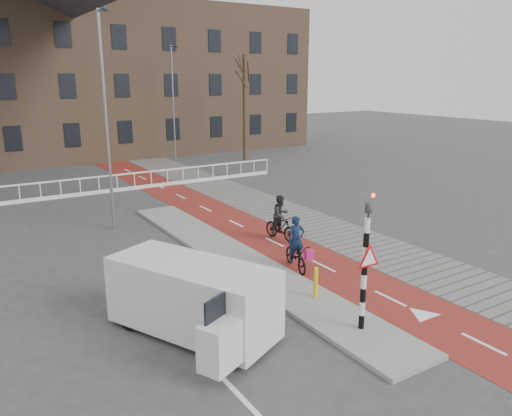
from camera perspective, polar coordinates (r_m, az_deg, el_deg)
ground at (r=14.90m, az=8.21°, el=-10.14°), size 120.00×120.00×0.00m
bike_lane at (r=23.56m, az=-4.71°, el=-0.60°), size 2.50×60.00×0.01m
sidewalk at (r=24.92m, az=1.01°, el=0.30°), size 3.00×60.00×0.01m
curb_island at (r=17.52m, az=-2.04°, el=-5.87°), size 1.80×16.00×0.12m
traffic_signal at (r=12.39m, az=12.44°, el=-5.64°), size 0.80×0.80×3.68m
bollard at (r=14.47m, az=6.84°, el=-8.42°), size 0.12×0.12×0.88m
cyclist_near at (r=16.66m, az=4.61°, el=-5.00°), size 1.03×1.82×1.81m
cyclist_far at (r=19.52m, az=2.83°, el=-1.55°), size 0.85×1.71×1.80m
van at (r=12.60m, az=-7.26°, el=-10.05°), size 3.40×4.61×1.84m
railing at (r=28.13m, az=-23.37°, el=1.38°), size 28.00×0.10×0.99m
townhouse_row at (r=42.66m, az=-25.06°, el=15.58°), size 46.00×10.00×15.90m
tree_right at (r=38.36m, az=-1.33°, el=11.30°), size 0.24×0.24×7.82m
streetlight_near at (r=21.13m, az=-16.72°, el=9.12°), size 0.12×0.12×8.75m
streetlight_right at (r=38.25m, az=-9.43°, el=11.58°), size 0.12×0.12×8.45m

